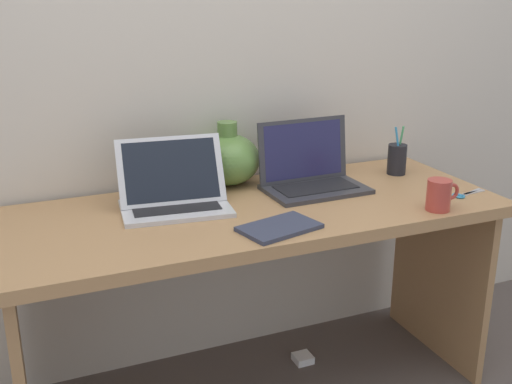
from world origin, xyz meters
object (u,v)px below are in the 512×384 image
object	(u,v)px
laptop_left	(174,191)
scissors	(464,194)
pen_cup	(397,159)
laptop_right	(310,170)
notebook_stack	(279,227)
coffee_mug	(439,195)
green_vase	(228,159)
power_brick	(303,358)

from	to	relation	value
laptop_left	scissors	size ratio (longest dim) A/B	2.50
pen_cup	scissors	size ratio (longest dim) A/B	1.26
laptop_right	notebook_stack	size ratio (longest dim) A/B	1.54
laptop_left	notebook_stack	xyz separation A→B (m)	(0.24, -0.31, -0.05)
laptop_right	pen_cup	size ratio (longest dim) A/B	1.91
laptop_right	coffee_mug	xyz separation A→B (m)	(0.28, -0.37, -0.01)
coffee_mug	laptop_right	bearing A→B (deg)	127.12
green_vase	coffee_mug	world-z (taller)	green_vase
laptop_right	green_vase	xyz separation A→B (m)	(-0.25, 0.15, 0.03)
green_vase	notebook_stack	xyz separation A→B (m)	(-0.01, -0.48, -0.09)
green_vase	scissors	xyz separation A→B (m)	(0.70, -0.44, -0.09)
power_brick	green_vase	bearing A→B (deg)	147.93
laptop_left	coffee_mug	xyz separation A→B (m)	(0.78, -0.35, -0.01)
power_brick	laptop_right	bearing A→B (deg)	2.63
laptop_left	pen_cup	world-z (taller)	laptop_left
scissors	power_brick	size ratio (longest dim) A/B	2.11
notebook_stack	scissors	world-z (taller)	notebook_stack
scissors	power_brick	xyz separation A→B (m)	(-0.46, 0.28, -0.71)
laptop_right	scissors	size ratio (longest dim) A/B	2.41
laptop_left	green_vase	size ratio (longest dim) A/B	1.58
laptop_left	notebook_stack	size ratio (longest dim) A/B	1.60
laptop_right	laptop_left	bearing A→B (deg)	-178.06
green_vase	laptop_right	bearing A→B (deg)	-31.32
laptop_right	green_vase	world-z (taller)	laptop_right
pen_cup	scissors	world-z (taller)	pen_cup
scissors	coffee_mug	bearing A→B (deg)	-154.52
notebook_stack	power_brick	bearing A→B (deg)	51.11
green_vase	coffee_mug	size ratio (longest dim) A/B	1.98
coffee_mug	power_brick	distance (m)	0.89
notebook_stack	scissors	bearing A→B (deg)	3.09
pen_cup	scissors	bearing A→B (deg)	-77.92
laptop_left	green_vase	bearing A→B (deg)	34.28
laptop_right	notebook_stack	xyz separation A→B (m)	(-0.27, -0.32, -0.06)
laptop_left	pen_cup	size ratio (longest dim) A/B	1.98
laptop_left	scissors	xyz separation A→B (m)	(0.96, -0.27, -0.06)
laptop_right	coffee_mug	size ratio (longest dim) A/B	3.00
laptop_left	power_brick	distance (m)	0.91
power_brick	pen_cup	bearing A→B (deg)	3.37
coffee_mug	power_brick	size ratio (longest dim) A/B	1.69
coffee_mug	power_brick	bearing A→B (deg)	127.81
coffee_mug	scissors	xyz separation A→B (m)	(0.17, 0.08, -0.05)
green_vase	laptop_left	bearing A→B (deg)	-145.72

